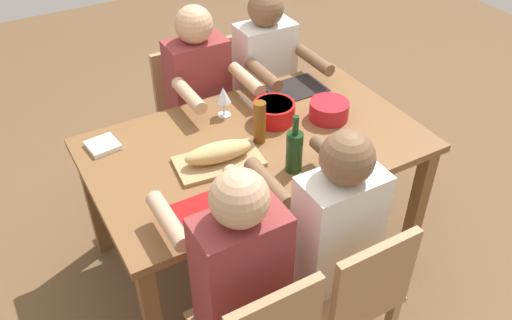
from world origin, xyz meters
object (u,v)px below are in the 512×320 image
object	(u,v)px
chair_far_center	(191,109)
napkin_stack	(103,145)
diner_near_center	(331,228)
wine_glass	(223,96)
dining_table	(256,156)
wine_bottle	(294,151)
chair_near_center	(353,292)
serving_bowl_fruit	(274,111)
cutting_board	(219,162)
diner_near_left	(236,269)
serving_bowl_pasta	(329,109)
diner_far_center	(202,92)
chair_far_right	(254,91)
beer_bottle	(259,122)
bread_loaf	(218,152)
diner_far_right	(268,73)

from	to	relation	value
chair_far_center	napkin_stack	world-z (taller)	chair_far_center
diner_near_center	wine_glass	world-z (taller)	diner_near_center
dining_table	wine_bottle	xyz separation A→B (m)	(0.04, -0.27, 0.19)
chair_near_center	wine_glass	xyz separation A→B (m)	(-0.03, 1.11, 0.37)
serving_bowl_fruit	cutting_board	world-z (taller)	serving_bowl_fruit
diner_near_center	diner_near_left	size ratio (longest dim) A/B	1.00
serving_bowl_pasta	napkin_stack	size ratio (longest dim) A/B	1.46
chair_near_center	chair_far_center	distance (m)	1.63
diner_far_center	chair_far_right	size ratio (longest dim) A/B	1.41
chair_far_center	beer_bottle	distance (m)	0.89
serving_bowl_pasta	beer_bottle	size ratio (longest dim) A/B	0.93
beer_bottle	wine_glass	xyz separation A→B (m)	(-0.05, 0.29, 0.01)
chair_near_center	napkin_stack	bearing A→B (deg)	120.13
serving_bowl_pasta	serving_bowl_fruit	distance (m)	0.28
bread_loaf	diner_far_right	bearing A→B (deg)	45.41
serving_bowl_fruit	beer_bottle	size ratio (longest dim) A/B	0.98
diner_far_right	diner_near_center	bearing A→B (deg)	-109.52
bread_loaf	wine_glass	size ratio (longest dim) A/B	1.93
chair_far_center	wine_glass	world-z (taller)	wine_glass
wine_bottle	diner_far_center	bearing A→B (deg)	92.76
diner_near_center	diner_far_center	distance (m)	1.26
chair_near_center	diner_far_right	size ratio (longest dim) A/B	0.71
serving_bowl_pasta	diner_far_right	bearing A→B (deg)	88.82
wine_bottle	wine_glass	world-z (taller)	wine_bottle
dining_table	wine_glass	distance (m)	0.36
dining_table	chair_near_center	bearing A→B (deg)	-90.00
bread_loaf	wine_glass	distance (m)	0.41
serving_bowl_pasta	diner_far_center	bearing A→B (deg)	124.68
diner_near_center	wine_bottle	distance (m)	0.39
chair_far_center	serving_bowl_fruit	bearing A→B (deg)	-75.80
chair_far_center	dining_table	bearing A→B (deg)	-90.00
diner_near_left	chair_far_right	bearing A→B (deg)	58.25
diner_near_center	diner_far_center	bearing A→B (deg)	90.00
chair_near_center	serving_bowl_fruit	world-z (taller)	chair_near_center
chair_near_center	chair_far_right	distance (m)	1.69
chair_near_center	cutting_board	size ratio (longest dim) A/B	2.12
cutting_board	beer_bottle	size ratio (longest dim) A/B	1.82
serving_bowl_pasta	cutting_board	size ratio (longest dim) A/B	0.51
wine_bottle	napkin_stack	bearing A→B (deg)	139.72
diner_near_left	dining_table	bearing A→B (deg)	54.67
serving_bowl_fruit	wine_glass	bearing A→B (deg)	139.67
bread_loaf	wine_bottle	world-z (taller)	wine_bottle
chair_near_center	wine_bottle	bearing A→B (deg)	85.44
diner_far_right	bread_loaf	size ratio (longest dim) A/B	3.75
wine_glass	diner_far_center	bearing A→B (deg)	85.62
diner_near_center	serving_bowl_pasta	world-z (taller)	diner_near_center
wine_glass	serving_bowl_fruit	bearing A→B (deg)	-40.33
wine_bottle	chair_far_center	bearing A→B (deg)	92.29
diner_far_right	beer_bottle	bearing A→B (deg)	-124.23
dining_table	wine_glass	bearing A→B (deg)	95.06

